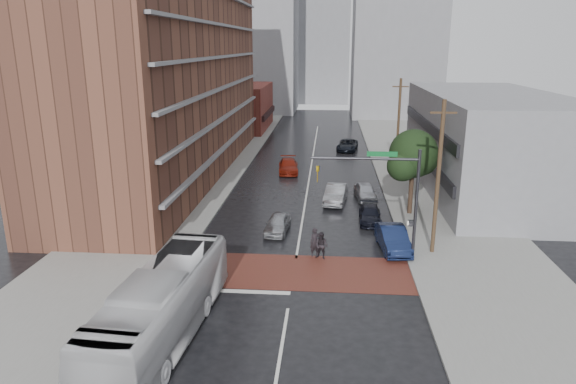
# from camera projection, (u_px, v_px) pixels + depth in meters

# --- Properties ---
(ground) EXTENTS (160.00, 160.00, 0.00)m
(ground) POSITION_uv_depth(u_px,v_px,m) (293.00, 275.00, 30.38)
(ground) COLOR black
(ground) RESTS_ON ground
(crosswalk) EXTENTS (14.00, 5.00, 0.02)m
(crosswalk) POSITION_uv_depth(u_px,v_px,m) (294.00, 272.00, 30.85)
(crosswalk) COLOR maroon
(crosswalk) RESTS_ON ground
(sidewalk_west) EXTENTS (9.00, 90.00, 0.15)m
(sidewalk_west) POSITION_uv_depth(u_px,v_px,m) (203.00, 171.00, 55.19)
(sidewalk_west) COLOR gray
(sidewalk_west) RESTS_ON ground
(sidewalk_east) EXTENTS (9.00, 90.00, 0.15)m
(sidewalk_east) POSITION_uv_depth(u_px,v_px,m) (420.00, 175.00, 53.41)
(sidewalk_east) COLOR gray
(sidewalk_east) RESTS_ON ground
(apartment_block) EXTENTS (10.00, 44.00, 28.00)m
(apartment_block) POSITION_uv_depth(u_px,v_px,m) (170.00, 36.00, 50.57)
(apartment_block) COLOR brown
(apartment_block) RESTS_ON ground
(storefront_west) EXTENTS (8.00, 16.00, 7.00)m
(storefront_west) POSITION_uv_depth(u_px,v_px,m) (243.00, 107.00, 82.05)
(storefront_west) COLOR maroon
(storefront_west) RESTS_ON ground
(building_east) EXTENTS (11.00, 26.00, 9.00)m
(building_east) POSITION_uv_depth(u_px,v_px,m) (488.00, 143.00, 47.00)
(building_east) COLOR gray
(building_east) RESTS_ON ground
(distant_tower_west) EXTENTS (18.00, 16.00, 32.00)m
(distant_tower_west) POSITION_uv_depth(u_px,v_px,m) (251.00, 30.00, 101.73)
(distant_tower_west) COLOR gray
(distant_tower_west) RESTS_ON ground
(distant_tower_east) EXTENTS (16.00, 14.00, 36.00)m
(distant_tower_east) POSITION_uv_depth(u_px,v_px,m) (398.00, 17.00, 93.26)
(distant_tower_east) COLOR gray
(distant_tower_east) RESTS_ON ground
(distant_tower_center) EXTENTS (12.00, 10.00, 24.00)m
(distant_tower_center) POSITION_uv_depth(u_px,v_px,m) (323.00, 50.00, 118.03)
(distant_tower_center) COLOR gray
(distant_tower_center) RESTS_ON ground
(street_tree) EXTENTS (4.20, 4.10, 6.90)m
(street_tree) POSITION_uv_depth(u_px,v_px,m) (413.00, 157.00, 39.93)
(street_tree) COLOR #332319
(street_tree) RESTS_ON ground
(signal_mast) EXTENTS (6.50, 0.30, 7.20)m
(signal_mast) POSITION_uv_depth(u_px,v_px,m) (393.00, 189.00, 31.00)
(signal_mast) COLOR #2D2D33
(signal_mast) RESTS_ON ground
(utility_pole_near) EXTENTS (1.60, 0.26, 10.00)m
(utility_pole_near) POSITION_uv_depth(u_px,v_px,m) (438.00, 178.00, 32.10)
(utility_pole_near) COLOR #473321
(utility_pole_near) RESTS_ON ground
(utility_pole_far) EXTENTS (1.60, 0.26, 10.00)m
(utility_pole_far) POSITION_uv_depth(u_px,v_px,m) (398.00, 128.00, 51.25)
(utility_pole_far) COLOR #473321
(utility_pole_far) RESTS_ON ground
(transit_bus) EXTENTS (3.69, 12.22, 3.36)m
(transit_bus) POSITION_uv_depth(u_px,v_px,m) (162.00, 306.00, 23.40)
(transit_bus) COLOR silver
(transit_bus) RESTS_ON ground
(pedestrian_a) EXTENTS (0.80, 0.64, 1.90)m
(pedestrian_a) POSITION_uv_depth(u_px,v_px,m) (315.00, 242.00, 32.89)
(pedestrian_a) COLOR black
(pedestrian_a) RESTS_ON ground
(pedestrian_b) EXTENTS (1.05, 0.94, 1.78)m
(pedestrian_b) POSITION_uv_depth(u_px,v_px,m) (322.00, 246.00, 32.50)
(pedestrian_b) COLOR black
(pedestrian_b) RESTS_ON ground
(car_travel_a) EXTENTS (1.89, 4.03, 1.33)m
(car_travel_a) POSITION_uv_depth(u_px,v_px,m) (278.00, 224.00, 37.17)
(car_travel_a) COLOR #A3A5AA
(car_travel_a) RESTS_ON ground
(car_travel_b) EXTENTS (2.28, 4.96, 1.58)m
(car_travel_b) POSITION_uv_depth(u_px,v_px,m) (336.00, 194.00, 44.06)
(car_travel_b) COLOR #A7A9AF
(car_travel_b) RESTS_ON ground
(car_travel_c) EXTENTS (2.45, 5.10, 1.43)m
(car_travel_c) POSITION_uv_depth(u_px,v_px,m) (288.00, 166.00, 54.58)
(car_travel_c) COLOR maroon
(car_travel_c) RESTS_ON ground
(suv_travel) EXTENTS (3.08, 5.43, 1.43)m
(suv_travel) POSITION_uv_depth(u_px,v_px,m) (347.00, 145.00, 65.92)
(suv_travel) COLOR black
(suv_travel) RESTS_ON ground
(car_parked_near) EXTENTS (2.17, 4.93, 1.57)m
(car_parked_near) POSITION_uv_depth(u_px,v_px,m) (393.00, 239.00, 33.96)
(car_parked_near) COLOR #121D41
(car_parked_near) RESTS_ON ground
(car_parked_mid) EXTENTS (1.75, 4.10, 1.18)m
(car_parked_mid) POSITION_uv_depth(u_px,v_px,m) (370.00, 215.00, 39.39)
(car_parked_mid) COLOR black
(car_parked_mid) RESTS_ON ground
(car_parked_far) EXTENTS (2.09, 4.29, 1.41)m
(car_parked_far) POSITION_uv_depth(u_px,v_px,m) (365.00, 192.00, 45.10)
(car_parked_far) COLOR #B1B2B9
(car_parked_far) RESTS_ON ground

